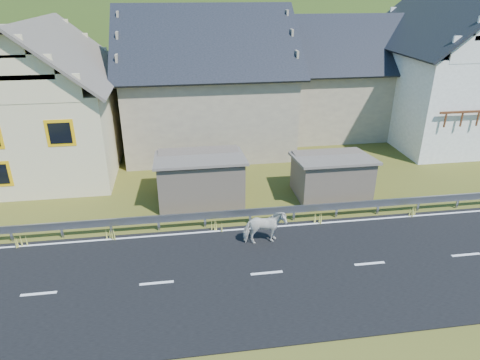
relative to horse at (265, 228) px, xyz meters
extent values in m
plane|color=#3E4313|center=(-0.31, -2.01, -0.76)|extent=(160.00, 160.00, 0.00)
cube|color=black|center=(-0.31, -2.01, -0.74)|extent=(60.00, 7.00, 0.04)
cube|color=silver|center=(-0.31, -2.01, -0.71)|extent=(60.00, 6.60, 0.01)
cube|color=#93969B|center=(-0.31, 1.67, -0.18)|extent=(28.00, 0.08, 0.34)
cube|color=#93969B|center=(-10.31, 1.69, -0.41)|extent=(0.10, 0.06, 0.70)
cube|color=#93969B|center=(-8.31, 1.69, -0.41)|extent=(0.10, 0.06, 0.70)
cube|color=#93969B|center=(-6.31, 1.69, -0.41)|extent=(0.10, 0.06, 0.70)
cube|color=#93969B|center=(-4.31, 1.69, -0.41)|extent=(0.10, 0.06, 0.70)
cube|color=#93969B|center=(-2.31, 1.69, -0.41)|extent=(0.10, 0.06, 0.70)
cube|color=#93969B|center=(-0.31, 1.69, -0.41)|extent=(0.10, 0.06, 0.70)
cube|color=#93969B|center=(1.69, 1.69, -0.41)|extent=(0.10, 0.06, 0.70)
cube|color=#93969B|center=(3.69, 1.69, -0.41)|extent=(0.10, 0.06, 0.70)
cube|color=#93969B|center=(5.69, 1.69, -0.41)|extent=(0.10, 0.06, 0.70)
cube|color=#93969B|center=(7.69, 1.69, -0.41)|extent=(0.10, 0.06, 0.70)
cube|color=#93969B|center=(9.69, 1.69, -0.41)|extent=(0.10, 0.06, 0.70)
cube|color=brown|center=(-2.31, 4.49, 0.34)|extent=(4.30, 3.30, 2.40)
cube|color=brown|center=(4.19, 3.99, 0.24)|extent=(3.80, 2.90, 2.20)
cube|color=beige|center=(-10.31, 9.99, 1.74)|extent=(7.00, 9.00, 5.00)
cube|color=#EFAD0A|center=(-8.71, 5.49, 2.64)|extent=(1.30, 0.12, 1.30)
cube|color=tan|center=(-12.31, 11.49, 5.80)|extent=(0.70, 0.70, 2.40)
cube|color=tan|center=(-1.31, 12.99, 1.74)|extent=(10.00, 9.00, 5.00)
cube|color=tan|center=(8.69, 14.99, 1.54)|extent=(9.00, 8.00, 4.60)
cube|color=white|center=(14.69, 11.99, 2.24)|extent=(8.00, 10.00, 6.00)
ellipsoid|color=#263F10|center=(4.69, 177.99, -20.76)|extent=(440.00, 280.00, 260.00)
imported|color=beige|center=(0.00, 0.00, 0.00)|extent=(0.90, 1.75, 1.43)
camera|label=1|loc=(-3.16, -14.62, 8.96)|focal=32.00mm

